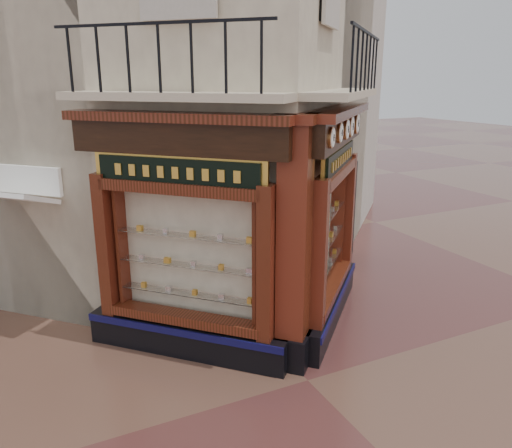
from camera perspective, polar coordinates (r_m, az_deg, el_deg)
ground at (r=8.05m, az=5.92°, el=-17.35°), size 80.00×80.00×0.00m
main_building at (r=12.44m, az=-9.53°, el=23.28°), size 11.31×11.31×12.00m
neighbour_left at (r=14.36m, az=-22.56°, el=19.36°), size 11.31×11.31×11.00m
neighbour_right at (r=15.56m, az=-2.92°, el=20.19°), size 11.31×11.31×11.00m
shopfront_left at (r=7.94m, az=-8.38°, el=-2.01°), size 2.86×2.86×3.98m
shopfront_right at (r=9.13m, az=8.66°, el=0.42°), size 2.86×2.86×3.98m
corner_pilaster at (r=7.56m, az=4.37°, el=-3.07°), size 0.85×0.85×3.98m
balcony at (r=8.00m, az=1.08°, el=14.65°), size 5.94×2.97×1.03m
clock_a at (r=7.45m, az=8.62°, el=9.74°), size 0.26×0.26×0.31m
clock_b at (r=8.12m, az=9.55°, el=10.23°), size 0.27×0.27×0.33m
clock_c at (r=8.75m, az=10.29°, el=10.62°), size 0.29×0.29×0.36m
clock_d at (r=9.26m, az=10.82°, el=10.90°), size 0.31×0.31×0.39m
clock_e at (r=9.95m, az=11.44°, el=11.23°), size 0.32×0.32×0.40m
awning at (r=10.25m, az=-24.58°, el=-11.00°), size 1.61×1.61×0.35m
signboard_left at (r=7.60m, az=-9.00°, el=5.88°), size 2.07×2.07×0.55m
signboard_right at (r=8.88m, az=9.46°, el=7.36°), size 1.89×1.89×0.50m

